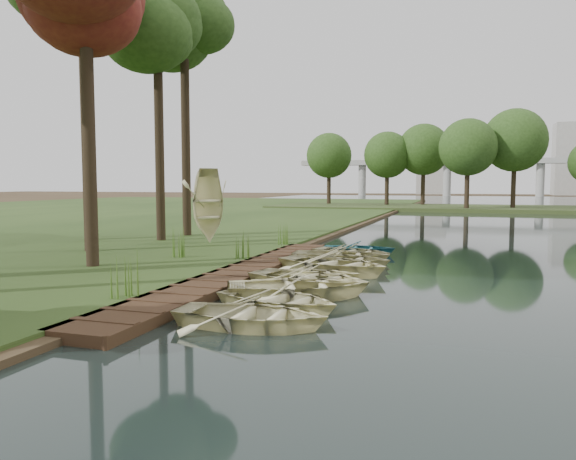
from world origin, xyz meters
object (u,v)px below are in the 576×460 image
(rowboat_2, at_px, (300,284))
(rowboat_1, at_px, (278,296))
(rowboat_0, at_px, (251,311))
(stored_rowboat, at_px, (208,235))
(boardwalk, at_px, (239,275))

(rowboat_2, bearing_deg, rowboat_1, 152.83)
(rowboat_0, distance_m, stored_rowboat, 14.81)
(rowboat_0, bearing_deg, stored_rowboat, 28.22)
(rowboat_0, distance_m, rowboat_2, 3.20)
(rowboat_2, height_order, stored_rowboat, stored_rowboat)
(boardwalk, height_order, stored_rowboat, stored_rowboat)
(boardwalk, bearing_deg, rowboat_1, -55.64)
(rowboat_1, bearing_deg, stored_rowboat, 50.56)
(rowboat_1, bearing_deg, boardwalk, 51.57)
(rowboat_1, bearing_deg, rowboat_2, 14.01)
(rowboat_0, relative_size, stored_rowboat, 0.96)
(rowboat_0, xyz_separation_m, rowboat_2, (0.10, 3.20, 0.05))
(rowboat_0, bearing_deg, rowboat_1, -1.92)
(boardwalk, xyz_separation_m, rowboat_1, (2.70, -3.95, 0.23))
(rowboat_1, height_order, stored_rowboat, stored_rowboat)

